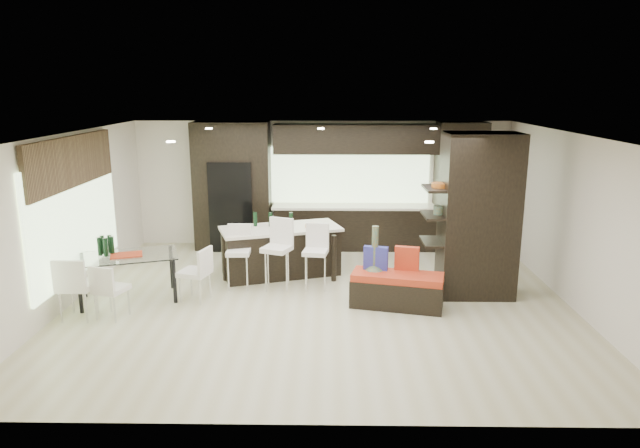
{
  "coord_description": "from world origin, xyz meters",
  "views": [
    {
      "loc": [
        0.15,
        -8.74,
        3.41
      ],
      "look_at": [
        0.0,
        0.6,
        1.15
      ],
      "focal_mm": 32.0,
      "sensor_mm": 36.0,
      "label": 1
    }
  ],
  "objects_px": {
    "stool_mid": "(277,261)",
    "bench": "(397,290)",
    "dining_table": "(128,278)",
    "stool_left": "(239,263)",
    "stool_right": "(316,263)",
    "chair_near": "(111,293)",
    "floor_vase": "(375,265)",
    "chair_far": "(78,290)",
    "kitchen_island": "(281,251)",
    "chair_end": "(195,276)"
  },
  "relations": [
    {
      "from": "stool_mid",
      "to": "bench",
      "type": "distance_m",
      "value": 2.14
    },
    {
      "from": "chair_far",
      "to": "chair_end",
      "type": "xyz_separation_m",
      "value": [
        1.58,
        0.77,
        -0.04
      ]
    },
    {
      "from": "stool_left",
      "to": "chair_near",
      "type": "height_order",
      "value": "stool_left"
    },
    {
      "from": "stool_left",
      "to": "dining_table",
      "type": "height_order",
      "value": "stool_left"
    },
    {
      "from": "bench",
      "to": "floor_vase",
      "type": "xyz_separation_m",
      "value": [
        -0.35,
        0.2,
        0.36
      ]
    },
    {
      "from": "kitchen_island",
      "to": "floor_vase",
      "type": "bearing_deg",
      "value": -59.08
    },
    {
      "from": "chair_near",
      "to": "chair_end",
      "type": "xyz_separation_m",
      "value": [
        1.09,
        0.74,
        0.02
      ]
    },
    {
      "from": "stool_left",
      "to": "bench",
      "type": "relative_size",
      "value": 0.62
    },
    {
      "from": "bench",
      "to": "chair_far",
      "type": "xyz_separation_m",
      "value": [
        -4.84,
        -0.54,
        0.17
      ]
    },
    {
      "from": "dining_table",
      "to": "chair_far",
      "type": "relative_size",
      "value": 1.75
    },
    {
      "from": "stool_right",
      "to": "dining_table",
      "type": "xyz_separation_m",
      "value": [
        -3.04,
        -0.59,
        -0.08
      ]
    },
    {
      "from": "kitchen_island",
      "to": "chair_end",
      "type": "height_order",
      "value": "kitchen_island"
    },
    {
      "from": "stool_mid",
      "to": "dining_table",
      "type": "relative_size",
      "value": 0.63
    },
    {
      "from": "chair_far",
      "to": "kitchen_island",
      "type": "bearing_deg",
      "value": 37.37
    },
    {
      "from": "stool_left",
      "to": "dining_table",
      "type": "bearing_deg",
      "value": -162.13
    },
    {
      "from": "floor_vase",
      "to": "dining_table",
      "type": "height_order",
      "value": "floor_vase"
    },
    {
      "from": "stool_right",
      "to": "chair_far",
      "type": "distance_m",
      "value": 3.78
    },
    {
      "from": "stool_mid",
      "to": "stool_right",
      "type": "relative_size",
      "value": 1.09
    },
    {
      "from": "stool_right",
      "to": "bench",
      "type": "xyz_separation_m",
      "value": [
        1.31,
        -0.82,
        -0.18
      ]
    },
    {
      "from": "stool_right",
      "to": "dining_table",
      "type": "distance_m",
      "value": 3.09
    },
    {
      "from": "stool_mid",
      "to": "chair_end",
      "type": "height_order",
      "value": "stool_mid"
    },
    {
      "from": "dining_table",
      "to": "stool_right",
      "type": "bearing_deg",
      "value": -7.76
    },
    {
      "from": "kitchen_island",
      "to": "dining_table",
      "type": "relative_size",
      "value": 1.37
    },
    {
      "from": "floor_vase",
      "to": "dining_table",
      "type": "xyz_separation_m",
      "value": [
        -4.0,
        0.03,
        -0.26
      ]
    },
    {
      "from": "stool_left",
      "to": "chair_far",
      "type": "bearing_deg",
      "value": -149.55
    },
    {
      "from": "stool_mid",
      "to": "dining_table",
      "type": "xyz_separation_m",
      "value": [
        -2.38,
        -0.57,
        -0.11
      ]
    },
    {
      "from": "stool_left",
      "to": "floor_vase",
      "type": "height_order",
      "value": "floor_vase"
    },
    {
      "from": "stool_mid",
      "to": "floor_vase",
      "type": "bearing_deg",
      "value": 1.27
    },
    {
      "from": "stool_left",
      "to": "dining_table",
      "type": "relative_size",
      "value": 0.57
    },
    {
      "from": "bench",
      "to": "chair_near",
      "type": "height_order",
      "value": "chair_near"
    },
    {
      "from": "stool_right",
      "to": "chair_near",
      "type": "relative_size",
      "value": 1.15
    },
    {
      "from": "stool_mid",
      "to": "floor_vase",
      "type": "height_order",
      "value": "floor_vase"
    },
    {
      "from": "dining_table",
      "to": "chair_end",
      "type": "relative_size",
      "value": 1.91
    },
    {
      "from": "dining_table",
      "to": "chair_end",
      "type": "height_order",
      "value": "chair_end"
    },
    {
      "from": "kitchen_island",
      "to": "floor_vase",
      "type": "height_order",
      "value": "floor_vase"
    },
    {
      "from": "floor_vase",
      "to": "chair_near",
      "type": "relative_size",
      "value": 1.61
    },
    {
      "from": "bench",
      "to": "dining_table",
      "type": "relative_size",
      "value": 0.91
    },
    {
      "from": "stool_mid",
      "to": "dining_table",
      "type": "distance_m",
      "value": 2.45
    },
    {
      "from": "stool_right",
      "to": "dining_table",
      "type": "relative_size",
      "value": 0.58
    },
    {
      "from": "stool_left",
      "to": "stool_mid",
      "type": "xyz_separation_m",
      "value": [
        0.66,
        -0.02,
        0.05
      ]
    },
    {
      "from": "bench",
      "to": "chair_far",
      "type": "bearing_deg",
      "value": -160.36
    },
    {
      "from": "stool_right",
      "to": "bench",
      "type": "relative_size",
      "value": 0.63
    },
    {
      "from": "stool_left",
      "to": "stool_right",
      "type": "xyz_separation_m",
      "value": [
        1.32,
        -0.0,
        0.01
      ]
    },
    {
      "from": "chair_end",
      "to": "stool_mid",
      "type": "bearing_deg",
      "value": -50.17
    },
    {
      "from": "bench",
      "to": "stool_left",
      "type": "bearing_deg",
      "value": 176.02
    },
    {
      "from": "stool_mid",
      "to": "dining_table",
      "type": "bearing_deg",
      "value": -144.93
    },
    {
      "from": "chair_far",
      "to": "chair_end",
      "type": "relative_size",
      "value": 1.09
    },
    {
      "from": "chair_near",
      "to": "floor_vase",
      "type": "bearing_deg",
      "value": 27.36
    },
    {
      "from": "stool_right",
      "to": "chair_near",
      "type": "bearing_deg",
      "value": -147.2
    },
    {
      "from": "stool_mid",
      "to": "kitchen_island",
      "type": "bearing_deg",
      "value": 111.6
    }
  ]
}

